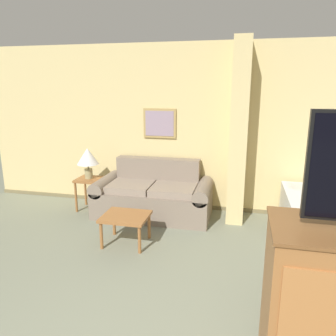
% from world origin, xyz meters
% --- Properties ---
extents(wall_back, '(7.68, 0.16, 2.60)m').
position_xyz_m(wall_back, '(-0.00, 3.92, 1.29)').
color(wall_back, '#DBC484').
rests_on(wall_back, ground_plane).
extents(wall_partition_pillar, '(0.24, 0.57, 2.60)m').
position_xyz_m(wall_partition_pillar, '(0.44, 3.58, 1.30)').
color(wall_partition_pillar, '#DBC484').
rests_on(wall_partition_pillar, ground_plane).
extents(couch, '(1.78, 0.84, 0.84)m').
position_xyz_m(couch, '(-0.80, 3.44, 0.31)').
color(couch, gray).
rests_on(couch, ground_plane).
extents(coffee_table, '(0.57, 0.49, 0.38)m').
position_xyz_m(coffee_table, '(-0.88, 2.41, 0.33)').
color(coffee_table, '#996033').
rests_on(coffee_table, ground_plane).
extents(side_table, '(0.38, 0.38, 0.52)m').
position_xyz_m(side_table, '(-1.87, 3.42, 0.42)').
color(side_table, '#996033').
rests_on(side_table, ground_plane).
extents(table_lamp, '(0.34, 0.34, 0.49)m').
position_xyz_m(table_lamp, '(-1.87, 3.42, 0.86)').
color(table_lamp, tan).
rests_on(table_lamp, side_table).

